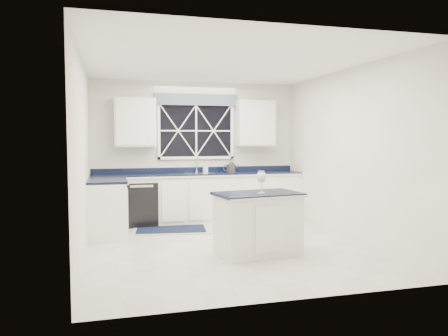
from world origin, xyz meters
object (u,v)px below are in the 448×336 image
object	(u,v)px
faucet	(197,164)
kettle	(231,167)
wine_glass	(261,178)
dishwasher	(141,203)
soap_bottle	(205,168)
island	(258,223)

from	to	relation	value
faucet	kettle	world-z (taller)	faucet
faucet	wine_glass	distance (m)	2.72
kettle	wine_glass	world-z (taller)	same
dishwasher	faucet	bearing A→B (deg)	10.02
wine_glass	faucet	bearing A→B (deg)	97.61
faucet	soap_bottle	bearing A→B (deg)	-30.11
faucet	kettle	xyz separation A→B (m)	(0.64, -0.20, -0.06)
kettle	soap_bottle	distance (m)	0.50
dishwasher	soap_bottle	world-z (taller)	soap_bottle
island	soap_bottle	bearing A→B (deg)	85.37
dishwasher	wine_glass	distance (m)	2.97
dishwasher	kettle	world-z (taller)	kettle
kettle	wine_glass	size ratio (longest dim) A/B	1.04
wine_glass	island	bearing A→B (deg)	129.62
dishwasher	island	xyz separation A→B (m)	(1.43, -2.46, 0.02)
soap_bottle	kettle	bearing A→B (deg)	-13.11
island	wine_glass	size ratio (longest dim) A/B	4.08
faucet	island	size ratio (longest dim) A/B	0.24
dishwasher	wine_glass	bearing A→B (deg)	-59.74
faucet	wine_glass	size ratio (longest dim) A/B	0.99
dishwasher	island	bearing A→B (deg)	-59.92
wine_glass	soap_bottle	xyz separation A→B (m)	(-0.21, 2.61, -0.05)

